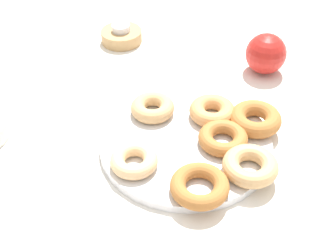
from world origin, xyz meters
The scene contains 12 objects.
ground_plane centered at (0.00, 0.00, 0.00)m, with size 2.40×2.40×0.00m, color white.
donut_plate centered at (0.00, 0.00, 0.01)m, with size 0.29×0.29×0.01m, color silver.
donut_0 centered at (-0.01, -0.06, 0.03)m, with size 0.08×0.08×0.02m, color #AD6B33.
donut_1 centered at (-0.12, -0.02, 0.03)m, with size 0.09×0.09×0.02m, color #AD6B33.
donut_2 centered at (0.07, 0.06, 0.03)m, with size 0.08×0.08×0.03m, color tan.
donut_3 centered at (-0.06, 0.08, 0.03)m, with size 0.08×0.08×0.02m, color #EABC84.
donut_4 centered at (-0.08, -0.10, 0.03)m, with size 0.09×0.09×0.03m, color tan.
donut_5 centered at (0.06, -0.05, 0.03)m, with size 0.08×0.08×0.03m, color tan.
donut_6 centered at (0.04, -0.12, 0.03)m, with size 0.09×0.09×0.03m, color #AD6B33.
candle_holder centered at (0.35, 0.13, 0.01)m, with size 0.09×0.09×0.03m, color tan.
tealight centered at (0.35, 0.13, 0.03)m, with size 0.04×0.04×0.01m, color silver.
apple centered at (0.23, -0.17, 0.04)m, with size 0.08×0.08×0.08m, color red.
Camera 1 is at (-0.56, 0.03, 0.53)m, focal length 48.25 mm.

